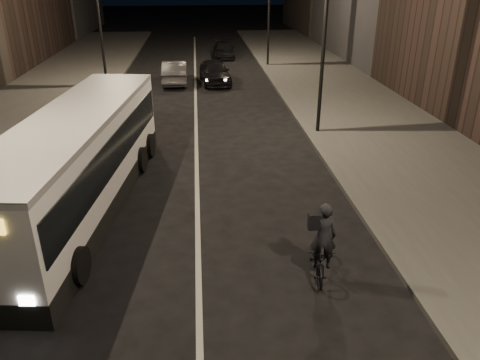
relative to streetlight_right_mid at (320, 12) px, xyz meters
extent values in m
plane|color=black|center=(-5.33, -12.00, -5.36)|extent=(180.00, 180.00, 0.00)
cube|color=#3C3C39|center=(3.17, 2.00, -5.28)|extent=(7.00, 70.00, 0.16)
cube|color=#3C3C39|center=(-13.83, 2.00, -5.28)|extent=(7.00, 70.00, 0.16)
cylinder|color=black|center=(0.27, 0.00, -1.20)|extent=(0.16, 0.16, 8.00)
cylinder|color=black|center=(0.27, 16.00, -1.20)|extent=(0.16, 0.16, 8.00)
cylinder|color=black|center=(-10.93, 10.00, -1.20)|extent=(0.16, 0.16, 8.00)
cube|color=white|center=(-8.93, -6.34, -3.85)|extent=(3.71, 11.57, 3.03)
cube|color=black|center=(-8.93, -6.34, -3.42)|extent=(3.74, 11.20, 1.09)
cube|color=white|center=(-8.93, -6.34, -2.38)|extent=(3.72, 11.57, 0.17)
cylinder|color=black|center=(-8.23, -10.44, -4.89)|extent=(0.44, 0.98, 0.95)
cylinder|color=black|center=(-9.68, -2.63, -4.89)|extent=(0.44, 0.98, 0.95)
cylinder|color=black|center=(-7.33, -2.91, -4.89)|extent=(0.44, 0.98, 0.95)
imported|color=black|center=(-2.32, -10.63, -4.88)|extent=(0.91, 1.90, 0.96)
imported|color=black|center=(-2.32, -10.83, -4.13)|extent=(0.70, 0.51, 1.75)
imported|color=black|center=(-4.03, 10.71, -4.61)|extent=(2.18, 4.56, 1.50)
imported|color=#3B3B3D|center=(-6.64, 10.98, -4.63)|extent=(1.61, 4.49, 1.47)
imported|color=black|center=(-2.87, 20.25, -4.74)|extent=(1.78, 4.28, 1.24)
camera|label=1|loc=(-5.17, -20.18, 1.73)|focal=35.00mm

